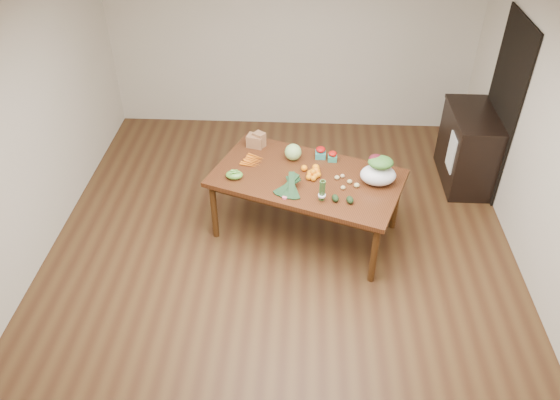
# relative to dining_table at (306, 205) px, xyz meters

# --- Properties ---
(floor) EXTENTS (6.00, 6.00, 0.00)m
(floor) POSITION_rel_dining_table_xyz_m (-0.26, -0.53, -0.38)
(floor) COLOR #4F341B
(floor) RESTS_ON ground
(ceiling) EXTENTS (5.00, 6.00, 0.02)m
(ceiling) POSITION_rel_dining_table_xyz_m (-0.26, -0.53, 2.33)
(ceiling) COLOR white
(ceiling) RESTS_ON room_walls
(room_walls) EXTENTS (5.02, 6.02, 2.70)m
(room_walls) POSITION_rel_dining_table_xyz_m (-0.26, -0.53, 0.97)
(room_walls) COLOR beige
(room_walls) RESTS_ON floor
(dining_table) EXTENTS (2.18, 1.67, 0.75)m
(dining_table) POSITION_rel_dining_table_xyz_m (0.00, 0.00, 0.00)
(dining_table) COLOR #4D2912
(dining_table) RESTS_ON floor
(doorway_dark) EXTENTS (0.02, 1.00, 2.10)m
(doorway_dark) POSITION_rel_dining_table_xyz_m (2.22, 1.07, 0.68)
(doorway_dark) COLOR black
(doorway_dark) RESTS_ON floor
(cabinet) EXTENTS (0.52, 1.02, 0.94)m
(cabinet) POSITION_rel_dining_table_xyz_m (1.96, 1.11, 0.10)
(cabinet) COLOR black
(cabinet) RESTS_ON floor
(dish_towel) EXTENTS (0.02, 0.28, 0.45)m
(dish_towel) POSITION_rel_dining_table_xyz_m (1.70, 0.87, 0.18)
(dish_towel) COLOR white
(dish_towel) RESTS_ON cabinet
(paper_bag) EXTENTS (0.30, 0.27, 0.17)m
(paper_bag) POSITION_rel_dining_table_xyz_m (-0.59, 0.57, 0.46)
(paper_bag) COLOR brown
(paper_bag) RESTS_ON dining_table
(cabbage) EXTENTS (0.18, 0.18, 0.18)m
(cabbage) POSITION_rel_dining_table_xyz_m (-0.16, 0.32, 0.47)
(cabbage) COLOR #B0D47A
(cabbage) RESTS_ON dining_table
(strawberry_basket_a) EXTENTS (0.14, 0.14, 0.10)m
(strawberry_basket_a) POSITION_rel_dining_table_xyz_m (0.14, 0.37, 0.43)
(strawberry_basket_a) COLOR #BB120C
(strawberry_basket_a) RESTS_ON dining_table
(strawberry_basket_b) EXTENTS (0.12, 0.12, 0.09)m
(strawberry_basket_b) POSITION_rel_dining_table_xyz_m (0.27, 0.32, 0.42)
(strawberry_basket_b) COLOR red
(strawberry_basket_b) RESTS_ON dining_table
(orange_a) EXTENTS (0.07, 0.07, 0.07)m
(orange_a) POSITION_rel_dining_table_xyz_m (-0.03, 0.10, 0.41)
(orange_a) COLOR orange
(orange_a) RESTS_ON dining_table
(orange_b) EXTENTS (0.08, 0.08, 0.08)m
(orange_b) POSITION_rel_dining_table_xyz_m (0.09, 0.11, 0.41)
(orange_b) COLOR orange
(orange_b) RESTS_ON dining_table
(orange_c) EXTENTS (0.09, 0.09, 0.09)m
(orange_c) POSITION_rel_dining_table_xyz_m (0.09, 0.04, 0.42)
(orange_c) COLOR orange
(orange_c) RESTS_ON dining_table
(mandarin_cluster) EXTENTS (0.23, 0.23, 0.10)m
(mandarin_cluster) POSITION_rel_dining_table_xyz_m (0.06, -0.01, 0.43)
(mandarin_cluster) COLOR orange
(mandarin_cluster) RESTS_ON dining_table
(carrots) EXTENTS (0.29, 0.30, 0.03)m
(carrots) POSITION_rel_dining_table_xyz_m (-0.59, 0.24, 0.39)
(carrots) COLOR orange
(carrots) RESTS_ON dining_table
(snap_pea_bag) EXTENTS (0.18, 0.13, 0.08)m
(snap_pea_bag) POSITION_rel_dining_table_xyz_m (-0.75, -0.07, 0.42)
(snap_pea_bag) COLOR #69A236
(snap_pea_bag) RESTS_ON dining_table
(kale_bunch) EXTENTS (0.44, 0.48, 0.16)m
(kale_bunch) POSITION_rel_dining_table_xyz_m (-0.18, -0.30, 0.45)
(kale_bunch) COLOR black
(kale_bunch) RESTS_ON dining_table
(asparagus_bundle) EXTENTS (0.11, 0.14, 0.26)m
(asparagus_bundle) POSITION_rel_dining_table_xyz_m (0.15, -0.41, 0.50)
(asparagus_bundle) COLOR #3F7636
(asparagus_bundle) RESTS_ON dining_table
(potato_a) EXTENTS (0.05, 0.05, 0.05)m
(potato_a) POSITION_rel_dining_table_xyz_m (0.31, -0.04, 0.40)
(potato_a) COLOR tan
(potato_a) RESTS_ON dining_table
(potato_b) EXTENTS (0.05, 0.04, 0.04)m
(potato_b) POSITION_rel_dining_table_xyz_m (0.37, -0.21, 0.40)
(potato_b) COLOR tan
(potato_b) RESTS_ON dining_table
(potato_c) EXTENTS (0.05, 0.05, 0.05)m
(potato_c) POSITION_rel_dining_table_xyz_m (0.44, -0.10, 0.40)
(potato_c) COLOR tan
(potato_c) RESTS_ON dining_table
(potato_d) EXTENTS (0.05, 0.04, 0.04)m
(potato_d) POSITION_rel_dining_table_xyz_m (0.37, -0.00, 0.40)
(potato_d) COLOR tan
(potato_d) RESTS_ON dining_table
(potato_e) EXTENTS (0.06, 0.05, 0.05)m
(potato_e) POSITION_rel_dining_table_xyz_m (0.51, -0.17, 0.40)
(potato_e) COLOR #DDCA80
(potato_e) RESTS_ON dining_table
(avocado_a) EXTENTS (0.09, 0.11, 0.07)m
(avocado_a) POSITION_rel_dining_table_xyz_m (0.28, -0.41, 0.41)
(avocado_a) COLOR black
(avocado_a) RESTS_ON dining_table
(avocado_b) EXTENTS (0.09, 0.12, 0.07)m
(avocado_b) POSITION_rel_dining_table_xyz_m (0.42, -0.43, 0.41)
(avocado_b) COLOR black
(avocado_b) RESTS_ON dining_table
(salad_bag) EXTENTS (0.44, 0.38, 0.28)m
(salad_bag) POSITION_rel_dining_table_xyz_m (0.72, -0.09, 0.52)
(salad_bag) COLOR white
(salad_bag) RESTS_ON dining_table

